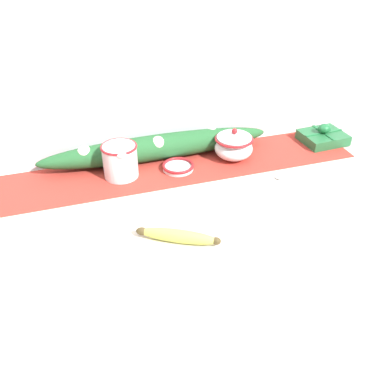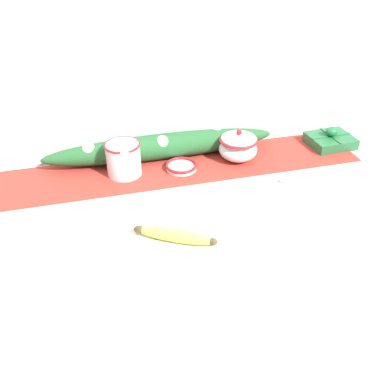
{
  "view_description": "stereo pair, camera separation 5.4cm",
  "coord_description": "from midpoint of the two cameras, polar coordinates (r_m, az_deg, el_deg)",
  "views": [
    {
      "loc": [
        -0.29,
        -1.02,
        1.65
      ],
      "look_at": [
        0.03,
        -0.03,
        0.96
      ],
      "focal_mm": 40.0,
      "sensor_mm": 36.0,
      "label": 1
    },
    {
      "loc": [
        -0.24,
        -1.04,
        1.65
      ],
      "look_at": [
        0.03,
        -0.03,
        0.96
      ],
      "focal_mm": 40.0,
      "sensor_mm": 36.0,
      "label": 2
    }
  ],
  "objects": [
    {
      "name": "sugar_bowl",
      "position": [
        1.5,
        4.56,
        6.23
      ],
      "size": [
        0.13,
        0.13,
        0.11
      ],
      "color": "white",
      "rests_on": "countertop"
    },
    {
      "name": "banana",
      "position": [
        1.14,
        -3.26,
        -5.9
      ],
      "size": [
        0.21,
        0.14,
        0.04
      ],
      "rotation": [
        0.0,
        0.0,
        -0.51
      ],
      "color": "#CCD156",
      "rests_on": "countertop"
    },
    {
      "name": "table_runner",
      "position": [
        1.46,
        -4.91,
        3.02
      ],
      "size": [
        1.35,
        0.24,
        0.0
      ],
      "primitive_type": "cube",
      "color": "#B23328",
      "rests_on": "countertop"
    },
    {
      "name": "countertop",
      "position": [
        1.6,
        -2.36,
        -14.78
      ],
      "size": [
        1.47,
        0.66,
        0.91
      ],
      "primitive_type": "cube",
      "color": "beige",
      "rests_on": "ground_plane"
    },
    {
      "name": "ground_plane",
      "position": [
        1.96,
        -2.03,
        -23.62
      ],
      "size": [
        12.0,
        12.0,
        0.0
      ],
      "primitive_type": "plane",
      "color": "#B2A899"
    },
    {
      "name": "small_dish",
      "position": [
        1.45,
        -2.94,
        3.39
      ],
      "size": [
        0.11,
        0.11,
        0.02
      ],
      "color": "white",
      "rests_on": "countertop"
    },
    {
      "name": "gift_box",
      "position": [
        1.69,
        16.19,
        7.1
      ],
      "size": [
        0.16,
        0.14,
        0.07
      ],
      "rotation": [
        0.0,
        0.0,
        0.06
      ],
      "color": "#236638",
      "rests_on": "countertop"
    },
    {
      "name": "poinsettia_garland",
      "position": [
        1.5,
        -5.69,
        5.97
      ],
      "size": [
        0.82,
        0.1,
        0.09
      ],
      "color": "#235B2D",
      "rests_on": "countertop"
    },
    {
      "name": "cream_pitcher",
      "position": [
        1.41,
        -10.66,
        4.25
      ],
      "size": [
        0.12,
        0.14,
        0.11
      ],
      "color": "white",
      "rests_on": "countertop"
    },
    {
      "name": "spoon",
      "position": [
        1.43,
        10.27,
        1.9
      ],
      "size": [
        0.15,
        0.05,
        0.01
      ],
      "rotation": [
        0.0,
        0.0,
        -0.26
      ],
      "color": "silver",
      "rests_on": "countertop"
    },
    {
      "name": "back_wall",
      "position": [
        1.48,
        -6.89,
        15.63
      ],
      "size": [
        2.27,
        0.04,
        2.4
      ],
      "primitive_type": "cube",
      "color": "silver",
      "rests_on": "ground_plane"
    }
  ]
}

